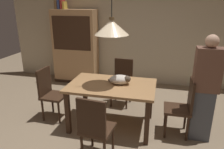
# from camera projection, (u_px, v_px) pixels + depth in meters

# --- Properties ---
(ground) EXTENTS (10.00, 10.00, 0.00)m
(ground) POSITION_uv_depth(u_px,v_px,m) (101.00, 138.00, 3.31)
(ground) COLOR #847056
(back_wall) EXTENTS (6.40, 0.10, 2.90)m
(back_wall) POSITION_uv_depth(u_px,v_px,m) (130.00, 26.00, 5.27)
(back_wall) COLOR beige
(back_wall) RESTS_ON ground
(dining_table) EXTENTS (1.40, 0.90, 0.75)m
(dining_table) POSITION_uv_depth(u_px,v_px,m) (112.00, 90.00, 3.46)
(dining_table) COLOR #A87A4C
(dining_table) RESTS_ON ground
(chair_near_front) EXTENTS (0.44, 0.44, 0.93)m
(chair_near_front) POSITION_uv_depth(u_px,v_px,m) (95.00, 126.00, 2.70)
(chair_near_front) COLOR #382316
(chair_near_front) RESTS_ON ground
(chair_left_side) EXTENTS (0.42, 0.42, 0.93)m
(chair_left_side) POSITION_uv_depth(u_px,v_px,m) (50.00, 91.00, 3.76)
(chair_left_side) COLOR #382316
(chair_left_side) RESTS_ON ground
(chair_far_back) EXTENTS (0.43, 0.43, 0.93)m
(chair_far_back) POSITION_uv_depth(u_px,v_px,m) (122.00, 80.00, 4.31)
(chair_far_back) COLOR #382316
(chair_far_back) RESTS_ON ground
(chair_right_side) EXTENTS (0.40, 0.40, 0.93)m
(chair_right_side) POSITION_uv_depth(u_px,v_px,m) (183.00, 105.00, 3.26)
(chair_right_side) COLOR #382316
(chair_right_side) RESTS_ON ground
(cat_sleeping) EXTENTS (0.40, 0.29, 0.16)m
(cat_sleeping) POSITION_uv_depth(u_px,v_px,m) (120.00, 79.00, 3.43)
(cat_sleeping) COLOR beige
(cat_sleeping) RESTS_ON dining_table
(pendant_lamp) EXTENTS (0.52, 0.52, 1.30)m
(pendant_lamp) POSITION_uv_depth(u_px,v_px,m) (112.00, 27.00, 3.13)
(pendant_lamp) COLOR beige
(hutch_bookcase) EXTENTS (1.12, 0.45, 1.85)m
(hutch_bookcase) POSITION_uv_depth(u_px,v_px,m) (76.00, 48.00, 5.45)
(hutch_bookcase) COLOR tan
(hutch_bookcase) RESTS_ON ground
(book_brown_thick) EXTENTS (0.06, 0.24, 0.22)m
(book_brown_thick) POSITION_uv_depth(u_px,v_px,m) (57.00, 4.00, 5.19)
(book_brown_thick) COLOR brown
(book_brown_thick) RESTS_ON hutch_bookcase
(book_blue_wide) EXTENTS (0.06, 0.24, 0.24)m
(book_blue_wide) POSITION_uv_depth(u_px,v_px,m) (60.00, 4.00, 5.17)
(book_blue_wide) COLOR #384C93
(book_blue_wide) RESTS_ON hutch_bookcase
(book_red_tall) EXTENTS (0.04, 0.22, 0.28)m
(book_red_tall) POSITION_uv_depth(u_px,v_px,m) (62.00, 3.00, 5.15)
(book_red_tall) COLOR #B73833
(book_red_tall) RESTS_ON hutch_bookcase
(book_yellow_short) EXTENTS (0.04, 0.20, 0.18)m
(book_yellow_short) POSITION_uv_depth(u_px,v_px,m) (65.00, 5.00, 5.15)
(book_yellow_short) COLOR gold
(book_yellow_short) RESTS_ON hutch_bookcase
(person_standing) EXTENTS (0.36, 0.22, 1.61)m
(person_standing) POSITION_uv_depth(u_px,v_px,m) (205.00, 90.00, 3.07)
(person_standing) COLOR #4C515B
(person_standing) RESTS_ON ground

